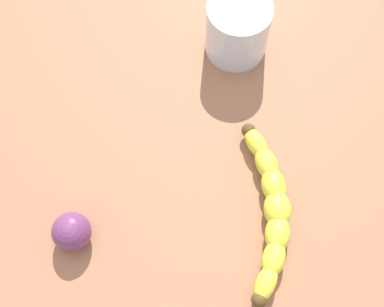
# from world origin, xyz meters

# --- Properties ---
(wooden_tabletop) EXTENTS (1.20, 1.20, 0.03)m
(wooden_tabletop) POSITION_xyz_m (0.00, 0.00, 0.01)
(wooden_tabletop) COLOR #986244
(wooden_tabletop) RESTS_ON ground
(banana) EXTENTS (0.24, 0.10, 0.04)m
(banana) POSITION_xyz_m (-0.09, -0.13, 0.05)
(banana) COLOR yellow
(banana) RESTS_ON wooden_tabletop
(smoothie_glass) EXTENTS (0.09, 0.09, 0.09)m
(smoothie_glass) POSITION_xyz_m (0.18, -0.18, 0.07)
(smoothie_glass) COLOR silver
(smoothie_glass) RESTS_ON wooden_tabletop
(plum_fruit) EXTENTS (0.05, 0.05, 0.05)m
(plum_fruit) POSITION_xyz_m (-0.04, 0.12, 0.06)
(plum_fruit) COLOR #6B3360
(plum_fruit) RESTS_ON wooden_tabletop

